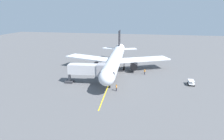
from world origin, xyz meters
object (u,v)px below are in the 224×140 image
at_px(airplane, 115,59).
at_px(jet_bridge, 90,70).
at_px(ground_crew_marshaller, 116,87).
at_px(ground_crew_wing_walker, 145,72).
at_px(baggage_cart_near_nose, 191,83).

height_order(airplane, jet_bridge, airplane).
relative_size(airplane, ground_crew_marshaller, 23.60).
bearing_deg(airplane, ground_crew_wing_walker, 173.81).
distance_m(airplane, ground_crew_marshaller, 16.18).
height_order(jet_bridge, baggage_cart_near_nose, jet_bridge).
distance_m(ground_crew_marshaller, ground_crew_wing_walker, 15.75).
xyz_separation_m(jet_bridge, ground_crew_wing_walker, (-13.64, -10.67, -2.88)).
bearing_deg(jet_bridge, ground_crew_marshaller, 153.04).
bearing_deg(jet_bridge, baggage_cart_near_nose, -171.38).
xyz_separation_m(jet_bridge, baggage_cart_near_nose, (-25.77, -3.90, -3.11)).
bearing_deg(ground_crew_wing_walker, airplane, -6.19).
height_order(jet_bridge, ground_crew_marshaller, jet_bridge).
bearing_deg(baggage_cart_near_nose, jet_bridge, 8.62).
bearing_deg(baggage_cart_near_nose, ground_crew_marshaller, 23.26).
bearing_deg(jet_bridge, airplane, -110.92).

